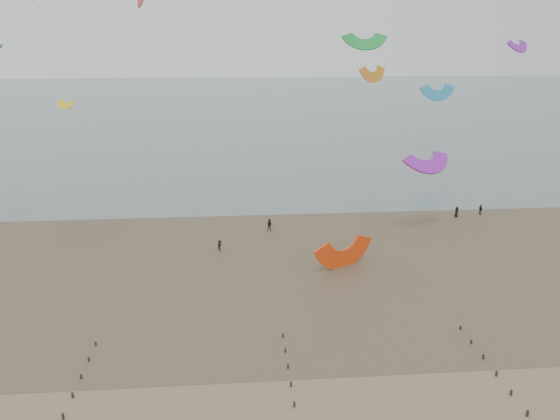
{
  "coord_description": "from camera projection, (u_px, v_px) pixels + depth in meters",
  "views": [
    {
      "loc": [
        -0.17,
        -34.97,
        28.44
      ],
      "look_at": [
        5.04,
        28.0,
        8.0
      ],
      "focal_mm": 35.0,
      "sensor_mm": 36.0,
      "label": 1
    }
  ],
  "objects": [
    {
      "name": "grounded_kite",
      "position": [
        344.0,
        266.0,
        70.03
      ],
      "size": [
        9.49,
        8.8,
        4.18
      ],
      "primitive_type": null,
      "rotation": [
        1.54,
        0.0,
        0.49
      ],
      "color": "#EB3E0E",
      "rests_on": "ground"
    },
    {
      "name": "sea_and_shore",
      "position": [
        209.0,
        253.0,
        74.22
      ],
      "size": [
        500.0,
        665.0,
        0.03
      ],
      "color": "#475654",
      "rests_on": "ground"
    },
    {
      "name": "kites_airborne",
      "position": [
        215.0,
        65.0,
        118.92
      ],
      "size": [
        241.16,
        127.24,
        36.98
      ],
      "color": "blue",
      "rests_on": "ground"
    },
    {
      "name": "kitesurfers",
      "position": [
        416.0,
        210.0,
        89.54
      ],
      "size": [
        139.78,
        21.2,
        1.84
      ],
      "color": "black",
      "rests_on": "ground"
    }
  ]
}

